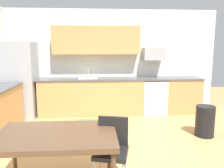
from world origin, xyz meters
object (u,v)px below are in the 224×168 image
at_px(refrigerator, 20,80).
at_px(oven_range, 153,96).
at_px(chair_near_table, 112,146).
at_px(microwave, 154,54).
at_px(trash_bin, 205,121).
at_px(dining_table, 56,138).

bearing_deg(refrigerator, oven_range, 1.36).
bearing_deg(chair_near_table, microwave, 67.44).
bearing_deg(oven_range, microwave, 90.00).
xyz_separation_m(chair_near_table, trash_bin, (1.92, 1.43, -0.20)).
relative_size(microwave, chair_near_table, 0.64).
relative_size(dining_table, chair_near_table, 1.65).
bearing_deg(microwave, refrigerator, -176.94).
xyz_separation_m(oven_range, microwave, (0.00, 0.10, 1.10)).
xyz_separation_m(dining_table, trash_bin, (2.58, 1.52, -0.37)).
height_order(microwave, chair_near_table, microwave).
height_order(oven_range, chair_near_table, oven_range).
relative_size(microwave, dining_table, 0.39).
bearing_deg(trash_bin, dining_table, -149.52).
distance_m(dining_table, chair_near_table, 0.68).
bearing_deg(chair_near_table, oven_range, 66.78).
height_order(refrigerator, dining_table, refrigerator).
xyz_separation_m(refrigerator, microwave, (3.36, 0.18, 0.63)).
bearing_deg(microwave, dining_table, -121.24).
xyz_separation_m(oven_range, trash_bin, (0.61, -1.62, -0.16)).
bearing_deg(dining_table, oven_range, 57.95).
distance_m(microwave, dining_table, 3.89).
bearing_deg(chair_near_table, dining_table, -172.12).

